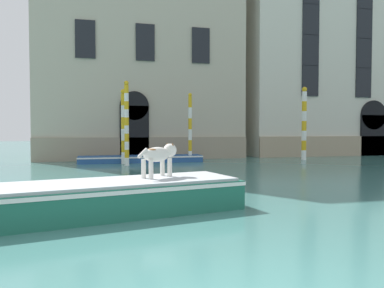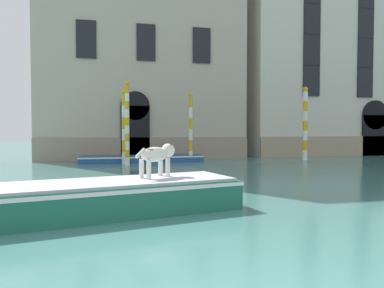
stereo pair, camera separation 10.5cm
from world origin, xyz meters
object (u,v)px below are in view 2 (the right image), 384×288
Objects in this scene: dog_on_deck at (157,155)px; mooring_pole_0 at (127,123)px; mooring_pole_3 at (191,127)px; boat_foreground at (47,201)px; boat_moored_near_palazzo at (142,159)px; mooring_pole_2 at (305,123)px; mooring_pole_1 at (124,126)px.

mooring_pole_0 is at bearing 53.59° from dog_on_deck.
mooring_pole_0 reaches higher than mooring_pole_3.
boat_foreground is 1.98× the size of mooring_pole_0.
mooring_pole_0 is at bearing 66.04° from boat_foreground.
dog_on_deck reaches higher than boat_moored_near_palazzo.
dog_on_deck is 0.24× the size of mooring_pole_0.
boat_foreground is at bearing -115.48° from mooring_pole_3.
mooring_pole_3 is (5.90, 12.37, 1.55)m from boat_foreground.
mooring_pole_2 reaches higher than boat_foreground.
mooring_pole_0 is 3.88m from mooring_pole_3.
mooring_pole_2 is at bearing -0.53° from mooring_pole_1.
mooring_pole_0 is 1.10× the size of mooring_pole_3.
dog_on_deck is 11.36m from mooring_pole_1.
mooring_pole_0 is at bearing -115.21° from boat_moored_near_palazzo.
mooring_pole_0 reaches higher than boat_moored_near_palazzo.
mooring_pole_0 is 10.45m from mooring_pole_2.
mooring_pole_0 is 0.98× the size of mooring_pole_2.
mooring_pole_3 is at bearing 52.47° from boat_foreground.
mooring_pole_3 is at bearing 36.48° from dog_on_deck.
dog_on_deck is 12.23m from mooring_pole_3.
mooring_pole_2 is at bearing 31.17° from boat_foreground.
mooring_pole_0 is (-0.91, -1.93, 1.93)m from boat_moored_near_palazzo.
mooring_pole_2 is 1.12× the size of mooring_pole_3.
mooring_pole_2 is (10.39, 11.24, 0.96)m from dog_on_deck.
mooring_pole_2 is at bearing -3.64° from mooring_pole_3.
mooring_pole_2 is (9.48, -0.92, 1.98)m from boat_moored_near_palazzo.
mooring_pole_1 is at bearing 94.15° from mooring_pole_0.
boat_moored_near_palazzo is at bearing 174.48° from mooring_pole_2.
mooring_pole_3 is at bearing 5.21° from mooring_pole_1.
boat_foreground is 2.13× the size of mooring_pole_1.
mooring_pole_1 reaches higher than boat_foreground.
mooring_pole_1 is at bearing 67.48° from boat_foreground.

